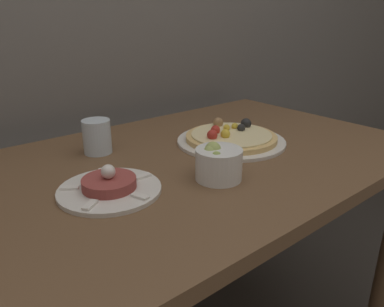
% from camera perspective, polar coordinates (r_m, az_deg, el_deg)
% --- Properties ---
extents(dining_table, '(1.42, 0.80, 0.79)m').
position_cam_1_polar(dining_table, '(1.03, -2.59, -6.49)').
color(dining_table, brown).
rests_on(dining_table, ground_plane).
extents(pizza_plate, '(0.33, 0.33, 0.06)m').
position_cam_1_polar(pizza_plate, '(1.14, 5.95, 2.37)').
color(pizza_plate, silver).
rests_on(pizza_plate, dining_table).
extents(tartare_plate, '(0.23, 0.23, 0.06)m').
position_cam_1_polar(tartare_plate, '(0.84, -12.47, -4.96)').
color(tartare_plate, silver).
rests_on(tartare_plate, dining_table).
extents(small_bowl, '(0.11, 0.11, 0.09)m').
position_cam_1_polar(small_bowl, '(0.88, 4.01, -1.44)').
color(small_bowl, white).
rests_on(small_bowl, dining_table).
extents(drinking_glass, '(0.08, 0.08, 0.09)m').
position_cam_1_polar(drinking_glass, '(1.07, -14.27, 2.52)').
color(drinking_glass, silver).
rests_on(drinking_glass, dining_table).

